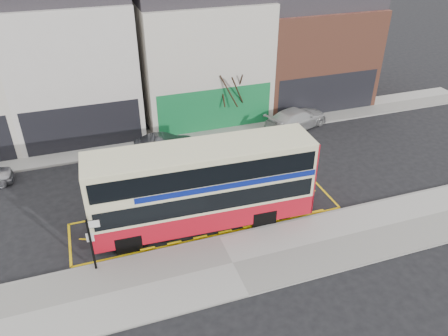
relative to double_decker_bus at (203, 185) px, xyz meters
name	(u,v)px	position (x,y,z in m)	size (l,w,h in m)	color
ground	(217,234)	(0.34, -1.10, -2.31)	(120.00, 120.00, 0.00)	black
pavement	(233,264)	(0.34, -3.40, -2.24)	(40.00, 4.00, 0.15)	#A7A59F
kerb	(219,238)	(0.34, -1.48, -2.24)	(40.00, 0.15, 0.15)	gray
far_pavement	(168,137)	(0.34, 9.90, -2.24)	(50.00, 3.00, 0.15)	#A7A59F
road_markings	(208,216)	(0.34, 0.50, -2.31)	(14.00, 3.40, 0.01)	yellow
terrace_left	(71,55)	(-5.16, 13.89, 3.01)	(8.00, 8.01, 11.80)	silver
terrace_green_shop	(198,46)	(3.84, 13.89, 2.76)	(9.00, 8.01, 11.30)	beige
terrace_right	(307,42)	(12.84, 13.88, 2.26)	(9.00, 8.01, 10.30)	#9A543D
double_decker_bus	(203,185)	(0.00, 0.00, 0.00)	(11.12, 3.01, 4.40)	beige
bus_stop_post	(92,239)	(-5.51, -1.74, -0.50)	(0.68, 0.16, 2.75)	black
car_grey	(165,145)	(-0.34, 7.81, -1.67)	(1.37, 3.93, 1.29)	#373A3E
car_white	(297,118)	(9.57, 8.49, -1.56)	(2.10, 5.16, 1.50)	silver
street_tree_right	(231,80)	(5.02, 10.09, 1.31)	(2.47, 2.47, 5.32)	#342417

